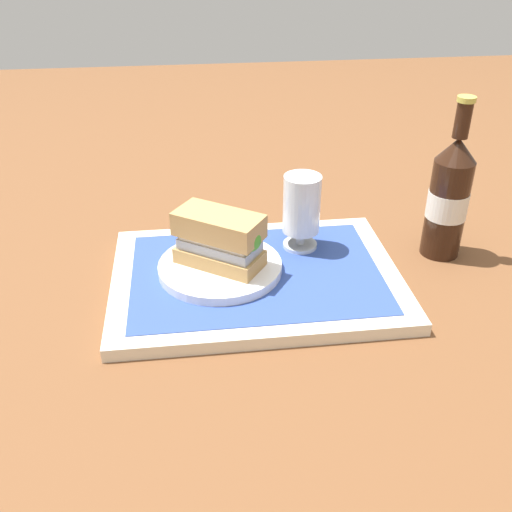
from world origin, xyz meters
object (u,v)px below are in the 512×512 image
Objects in this scene: plate at (220,267)px; beer_glass at (302,209)px; beer_bottle at (449,197)px; sandwich at (221,239)px.

plate is 0.16m from beer_glass.
beer_bottle reaches higher than beer_glass.
beer_bottle is (0.37, 0.05, 0.03)m from sandwich.
plate is 0.38m from beer_bottle.
sandwich is at bearing -155.13° from beer_glass.
plate is 1.52× the size of beer_glass.
sandwich is at bearing -172.60° from beer_bottle.
beer_glass reaches higher than plate.
beer_glass is (0.13, 0.06, 0.01)m from sandwich.
beer_bottle reaches higher than sandwich.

